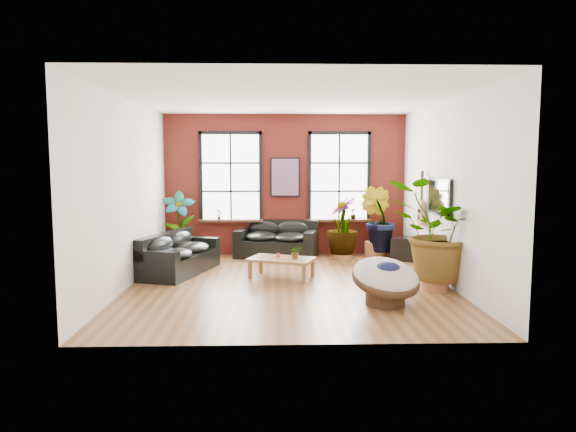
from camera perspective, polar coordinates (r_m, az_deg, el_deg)
name	(u,v)px	position (r m, az deg, el deg)	size (l,w,h in m)	color
room	(289,193)	(9.75, 0.07, 2.62)	(6.04, 6.54, 3.54)	brown
sofa_back	(277,240)	(12.62, -1.24, -2.74)	(2.11, 1.36, 0.89)	black
sofa_left	(178,255)	(11.03, -12.12, -4.27)	(1.47, 2.28, 0.84)	black
coffee_table	(282,260)	(10.32, -0.72, -4.95)	(1.45, 1.13, 0.49)	brown
papasan_chair	(386,279)	(8.55, 10.80, -6.89)	(1.39, 1.40, 0.83)	#3D2716
poster	(285,177)	(12.77, -0.32, 4.34)	(0.74, 0.06, 0.98)	black
tv_wall_unit	(434,201)	(10.70, 15.91, 1.60)	(0.13, 1.86, 1.20)	black
media_box	(404,249)	(12.54, 12.72, -3.55)	(0.73, 0.64, 0.54)	black
pot_back_left	(178,250)	(12.70, -12.10, -3.71)	(0.58, 0.58, 0.42)	#A25E35
pot_back_right	(375,249)	(12.82, 9.69, -3.65)	(0.63, 0.63, 0.38)	#A25E35
pot_right_wall	(435,280)	(9.79, 16.05, -6.89)	(0.63, 0.63, 0.35)	#A25E35
pot_mid	(342,253)	(12.37, 6.05, -4.09)	(0.55, 0.55, 0.32)	#A25E35
floor_plant_back_left	(179,222)	(12.62, -12.03, -0.63)	(0.78, 0.53, 1.49)	#2E5216
floor_plant_back_right	(377,219)	(12.69, 9.91, -0.34)	(0.87, 0.70, 1.58)	#2E5216
floor_plant_right_wall	(436,231)	(9.66, 16.16, -1.58)	(1.67, 1.44, 1.85)	#2E5216
floor_plant_mid	(342,226)	(12.30, 6.07, -1.08)	(0.75, 0.75, 1.34)	#2E5216
table_plant	(295,252)	(10.23, 0.83, -4.02)	(0.24, 0.21, 0.26)	#2E5216
sill_plant_left	(219,214)	(12.85, -7.69, 0.20)	(0.14, 0.10, 0.27)	#2E5216
sill_plant_right	(353,214)	(12.93, 7.24, 0.25)	(0.15, 0.15, 0.27)	#2E5216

